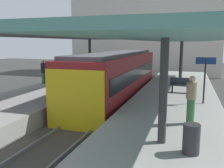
% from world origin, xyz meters
% --- Properties ---
extents(ground_plane, '(80.00, 80.00, 0.00)m').
position_xyz_m(ground_plane, '(0.00, 0.00, 0.00)').
color(ground_plane, '#383835').
extents(platform_left, '(4.40, 28.00, 1.00)m').
position_xyz_m(platform_left, '(-3.80, 0.00, 0.50)').
color(platform_left, '#9E9E99').
rests_on(platform_left, ground_plane).
extents(platform_right, '(4.40, 28.00, 1.00)m').
position_xyz_m(platform_right, '(3.80, 0.00, 0.50)').
color(platform_right, '#9E9E99').
rests_on(platform_right, ground_plane).
extents(track_ballast, '(3.20, 28.00, 0.20)m').
position_xyz_m(track_ballast, '(0.00, 0.00, 0.10)').
color(track_ballast, '#4C4742').
rests_on(track_ballast, ground_plane).
extents(rail_near_side, '(0.08, 28.00, 0.14)m').
position_xyz_m(rail_near_side, '(-0.72, 0.00, 0.27)').
color(rail_near_side, slate).
rests_on(rail_near_side, track_ballast).
extents(rail_far_side, '(0.08, 28.00, 0.14)m').
position_xyz_m(rail_far_side, '(0.72, 0.00, 0.27)').
color(rail_far_side, slate).
rests_on(rail_far_side, track_ballast).
extents(commuter_train, '(2.78, 12.45, 3.10)m').
position_xyz_m(commuter_train, '(0.00, 3.29, 1.73)').
color(commuter_train, maroon).
rests_on(commuter_train, track_ballast).
extents(canopy_left, '(4.18, 21.00, 3.38)m').
position_xyz_m(canopy_left, '(-3.80, 1.40, 4.25)').
color(canopy_left, '#333335').
rests_on(canopy_left, platform_left).
extents(canopy_right, '(4.18, 21.00, 3.17)m').
position_xyz_m(canopy_right, '(3.80, 1.40, 4.05)').
color(canopy_right, '#333335').
rests_on(canopy_right, platform_right).
extents(platform_bench, '(1.40, 0.41, 0.86)m').
position_xyz_m(platform_bench, '(4.10, 2.85, 1.46)').
color(platform_bench, black).
rests_on(platform_bench, platform_right).
extents(platform_sign, '(0.90, 0.08, 2.21)m').
position_xyz_m(platform_sign, '(5.17, 0.44, 2.62)').
color(platform_sign, '#262628').
rests_on(platform_sign, platform_right).
extents(litter_bin, '(0.44, 0.44, 0.80)m').
position_xyz_m(litter_bin, '(4.61, -5.41, 1.40)').
color(litter_bin, '#2D2D30').
rests_on(litter_bin, platform_right).
extents(passenger_mid_platform, '(0.36, 0.36, 1.74)m').
position_xyz_m(passenger_mid_platform, '(4.58, -2.91, 1.90)').
color(passenger_mid_platform, '#386B3D').
rests_on(passenger_mid_platform, platform_right).
extents(passenger_far_end, '(0.36, 0.36, 1.68)m').
position_xyz_m(passenger_far_end, '(-5.41, 3.09, 1.87)').
color(passenger_far_end, '#386B3D').
rests_on(passenger_far_end, platform_left).
extents(station_building_backdrop, '(18.00, 6.00, 11.00)m').
position_xyz_m(station_building_backdrop, '(-1.20, 20.00, 5.50)').
color(station_building_backdrop, beige).
rests_on(station_building_backdrop, ground_plane).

